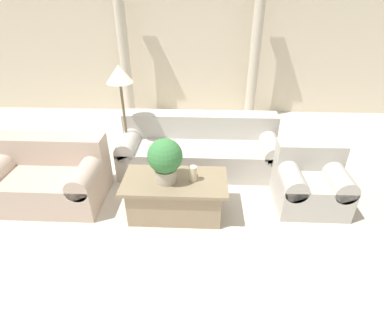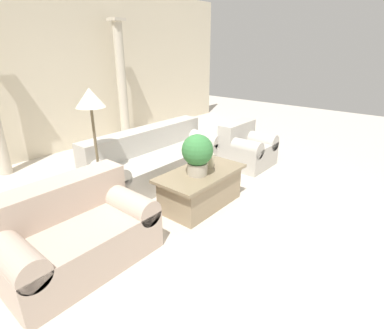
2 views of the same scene
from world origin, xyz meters
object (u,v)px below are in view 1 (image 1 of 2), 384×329
loveseat (48,176)px  coffee_table (175,196)px  floor_lamp (120,82)px  sofa_long (199,148)px  armchair (310,181)px  potted_plant (165,159)px

loveseat → coffee_table: (1.69, -0.26, -0.08)m
loveseat → floor_lamp: bearing=44.0°
sofa_long → coffee_table: size_ratio=1.90×
floor_lamp → armchair: 2.83m
sofa_long → potted_plant: (-0.36, -1.16, 0.47)m
coffee_table → armchair: armchair is taller
coffee_table → sofa_long: bearing=76.9°
loveseat → floor_lamp: size_ratio=0.92×
loveseat → floor_lamp: floor_lamp is taller
loveseat → potted_plant: potted_plant is taller
sofa_long → floor_lamp: (-1.09, -0.05, 1.01)m
coffee_table → potted_plant: (-0.10, -0.02, 0.54)m
loveseat → armchair: 3.39m
sofa_long → armchair: size_ratio=2.79×
sofa_long → loveseat: (-1.95, -0.88, 0.01)m
coffee_table → floor_lamp: 1.74m
potted_plant → floor_lamp: 1.43m
loveseat → armchair: bearing=0.7°
sofa_long → floor_lamp: 1.49m
coffee_table → potted_plant: bearing=-169.5°
loveseat → coffee_table: 1.71m
coffee_table → armchair: 1.73m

